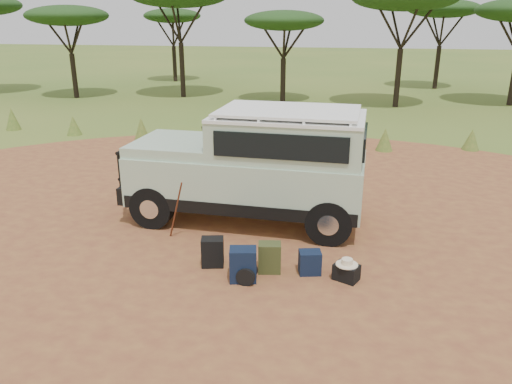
% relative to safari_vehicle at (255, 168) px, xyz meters
% --- Properties ---
extents(ground, '(140.00, 140.00, 0.00)m').
position_rel_safari_vehicle_xyz_m(ground, '(0.24, -1.34, -1.26)').
color(ground, '#456925').
rests_on(ground, ground).
extents(dirt_clearing, '(23.00, 23.00, 0.01)m').
position_rel_safari_vehicle_xyz_m(dirt_clearing, '(0.24, -1.34, -1.25)').
color(dirt_clearing, '#976131').
rests_on(dirt_clearing, ground).
extents(grass_fringe, '(36.60, 1.60, 0.90)m').
position_rel_safari_vehicle_xyz_m(grass_fringe, '(0.35, 7.33, -0.85)').
color(grass_fringe, '#456925').
rests_on(grass_fringe, ground).
extents(acacia_treeline, '(46.70, 13.20, 6.26)m').
position_rel_safari_vehicle_xyz_m(acacia_treeline, '(0.99, 18.47, 3.61)').
color(acacia_treeline, black).
rests_on(acacia_treeline, ground).
extents(safari_vehicle, '(5.47, 2.34, 2.60)m').
position_rel_safari_vehicle_xyz_m(safari_vehicle, '(0.00, 0.00, 0.00)').
color(safari_vehicle, '#A8C3A6').
rests_on(safari_vehicle, ground).
extents(walking_staff, '(0.46, 0.32, 1.34)m').
position_rel_safari_vehicle_xyz_m(walking_staff, '(-1.40, -1.39, -0.59)').
color(walking_staff, '#5F2F16').
rests_on(walking_staff, ground).
extents(backpack_black, '(0.47, 0.38, 0.56)m').
position_rel_safari_vehicle_xyz_m(backpack_black, '(-0.35, -2.36, -0.98)').
color(backpack_black, black).
rests_on(backpack_black, ground).
extents(backpack_navy, '(0.53, 0.42, 0.62)m').
position_rel_safari_vehicle_xyz_m(backpack_navy, '(0.34, -2.80, -0.95)').
color(backpack_navy, '#111C37').
rests_on(backpack_navy, ground).
extents(backpack_olive, '(0.45, 0.36, 0.57)m').
position_rel_safari_vehicle_xyz_m(backpack_olive, '(0.74, -2.39, -0.97)').
color(backpack_olive, '#404921').
rests_on(backpack_olive, ground).
extents(duffel_navy, '(0.45, 0.38, 0.44)m').
position_rel_safari_vehicle_xyz_m(duffel_navy, '(1.48, -2.32, -1.04)').
color(duffel_navy, '#111C37').
rests_on(duffel_navy, ground).
extents(hard_case, '(0.51, 0.45, 0.30)m').
position_rel_safari_vehicle_xyz_m(hard_case, '(2.14, -2.44, -1.11)').
color(hard_case, black).
rests_on(hard_case, ground).
extents(stuff_sack, '(0.33, 0.33, 0.33)m').
position_rel_safari_vehicle_xyz_m(stuff_sack, '(0.42, -2.85, -1.09)').
color(stuff_sack, black).
rests_on(stuff_sack, ground).
extents(safari_hat, '(0.40, 0.40, 0.12)m').
position_rel_safari_vehicle_xyz_m(safari_hat, '(2.14, -2.44, -0.91)').
color(safari_hat, beige).
rests_on(safari_hat, hard_case).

